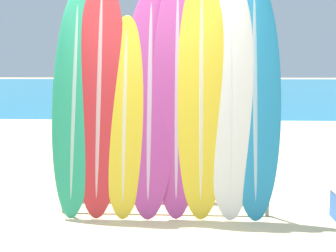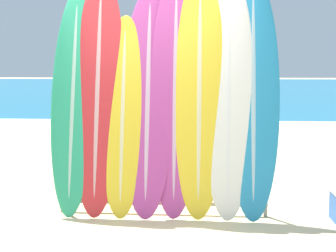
{
  "view_description": "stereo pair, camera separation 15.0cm",
  "coord_description": "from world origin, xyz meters",
  "px_view_note": "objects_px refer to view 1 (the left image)",
  "views": [
    {
      "loc": [
        0.57,
        -4.41,
        1.54
      ],
      "look_at": [
        0.26,
        1.22,
        0.85
      ],
      "focal_mm": 50.0,
      "sensor_mm": 36.0,
      "label": 1
    },
    {
      "loc": [
        0.72,
        -4.4,
        1.54
      ],
      "look_at": [
        0.26,
        1.22,
        0.85
      ],
      "focal_mm": 50.0,
      "sensor_mm": 36.0,
      "label": 2
    }
  ],
  "objects_px": {
    "surfboard_rack": "(164,172)",
    "person_far_left": "(86,96)",
    "surfboard_slot_3": "(150,99)",
    "surfboard_slot_1": "(100,92)",
    "surfboard_slot_6": "(230,93)",
    "surfboard_slot_7": "(255,94)",
    "surfboard_slot_0": "(75,100)",
    "person_near_water": "(88,97)",
    "surfboard_slot_5": "(201,94)",
    "surfboard_slot_2": "(125,115)",
    "person_mid_beach": "(184,114)",
    "surfboard_slot_4": "(177,93)"
  },
  "relations": [
    {
      "from": "surfboard_slot_4",
      "to": "surfboard_slot_6",
      "type": "bearing_deg",
      "value": -0.05
    },
    {
      "from": "surfboard_slot_7",
      "to": "person_far_left",
      "type": "xyz_separation_m",
      "value": [
        -3.15,
        5.94,
        -0.36
      ]
    },
    {
      "from": "surfboard_slot_5",
      "to": "person_mid_beach",
      "type": "bearing_deg",
      "value": 95.58
    },
    {
      "from": "surfboard_slot_5",
      "to": "surfboard_slot_1",
      "type": "bearing_deg",
      "value": 179.08
    },
    {
      "from": "surfboard_slot_4",
      "to": "person_near_water",
      "type": "bearing_deg",
      "value": 112.98
    },
    {
      "from": "surfboard_slot_6",
      "to": "person_near_water",
      "type": "height_order",
      "value": "surfboard_slot_6"
    },
    {
      "from": "surfboard_slot_7",
      "to": "person_near_water",
      "type": "distance_m",
      "value": 5.63
    },
    {
      "from": "surfboard_slot_0",
      "to": "surfboard_slot_3",
      "type": "distance_m",
      "value": 0.8
    },
    {
      "from": "surfboard_slot_0",
      "to": "person_near_water",
      "type": "distance_m",
      "value": 4.96
    },
    {
      "from": "surfboard_slot_4",
      "to": "surfboard_slot_3",
      "type": "bearing_deg",
      "value": 179.74
    },
    {
      "from": "surfboard_slot_5",
      "to": "surfboard_slot_7",
      "type": "height_order",
      "value": "surfboard_slot_5"
    },
    {
      "from": "surfboard_slot_0",
      "to": "surfboard_slot_4",
      "type": "relative_size",
      "value": 0.94
    },
    {
      "from": "surfboard_slot_6",
      "to": "person_near_water",
      "type": "bearing_deg",
      "value": 118.28
    },
    {
      "from": "surfboard_slot_1",
      "to": "surfboard_slot_6",
      "type": "height_order",
      "value": "surfboard_slot_1"
    },
    {
      "from": "surfboard_slot_0",
      "to": "surfboard_slot_6",
      "type": "xyz_separation_m",
      "value": [
        1.64,
        0.01,
        0.08
      ]
    },
    {
      "from": "person_mid_beach",
      "to": "person_far_left",
      "type": "distance_m",
      "value": 4.41
    },
    {
      "from": "surfboard_slot_4",
      "to": "surfboard_slot_7",
      "type": "xyz_separation_m",
      "value": [
        0.81,
        0.01,
        -0.01
      ]
    },
    {
      "from": "surfboard_slot_2",
      "to": "person_near_water",
      "type": "distance_m",
      "value": 5.12
    },
    {
      "from": "surfboard_rack",
      "to": "surfboard_slot_0",
      "type": "xyz_separation_m",
      "value": [
        -0.95,
        0.06,
        0.76
      ]
    },
    {
      "from": "surfboard_slot_5",
      "to": "surfboard_slot_3",
      "type": "bearing_deg",
      "value": 178.57
    },
    {
      "from": "person_far_left",
      "to": "surfboard_slot_3",
      "type": "bearing_deg",
      "value": 29.43
    },
    {
      "from": "surfboard_slot_2",
      "to": "person_near_water",
      "type": "xyz_separation_m",
      "value": [
        -1.51,
        4.89,
        -0.1
      ]
    },
    {
      "from": "surfboard_slot_3",
      "to": "person_mid_beach",
      "type": "bearing_deg",
      "value": 81.81
    },
    {
      "from": "surfboard_slot_4",
      "to": "surfboard_slot_6",
      "type": "relative_size",
      "value": 0.99
    },
    {
      "from": "surfboard_slot_5",
      "to": "surfboard_slot_7",
      "type": "distance_m",
      "value": 0.56
    },
    {
      "from": "surfboard_slot_4",
      "to": "person_far_left",
      "type": "distance_m",
      "value": 6.4
    },
    {
      "from": "surfboard_slot_0",
      "to": "person_near_water",
      "type": "relative_size",
      "value": 1.37
    },
    {
      "from": "person_near_water",
      "to": "surfboard_slot_5",
      "type": "bearing_deg",
      "value": 150.22
    },
    {
      "from": "surfboard_rack",
      "to": "surfboard_slot_6",
      "type": "distance_m",
      "value": 1.09
    },
    {
      "from": "surfboard_slot_2",
      "to": "surfboard_slot_0",
      "type": "bearing_deg",
      "value": 176.03
    },
    {
      "from": "surfboard_slot_1",
      "to": "person_mid_beach",
      "type": "xyz_separation_m",
      "value": [
        0.85,
        2.23,
        -0.44
      ]
    },
    {
      "from": "surfboard_slot_5",
      "to": "surfboard_slot_6",
      "type": "height_order",
      "value": "surfboard_slot_6"
    },
    {
      "from": "surfboard_slot_1",
      "to": "person_mid_beach",
      "type": "relative_size",
      "value": 1.64
    },
    {
      "from": "surfboard_slot_6",
      "to": "surfboard_slot_7",
      "type": "height_order",
      "value": "surfboard_slot_6"
    },
    {
      "from": "surfboard_slot_5",
      "to": "surfboard_slot_6",
      "type": "distance_m",
      "value": 0.3
    },
    {
      "from": "surfboard_slot_0",
      "to": "surfboard_slot_6",
      "type": "bearing_deg",
      "value": 0.28
    },
    {
      "from": "surfboard_slot_1",
      "to": "surfboard_slot_0",
      "type": "bearing_deg",
      "value": -177.05
    },
    {
      "from": "surfboard_rack",
      "to": "surfboard_slot_2",
      "type": "xyz_separation_m",
      "value": [
        -0.41,
        0.02,
        0.61
      ]
    },
    {
      "from": "surfboard_slot_2",
      "to": "surfboard_slot_1",
      "type": "bearing_deg",
      "value": 169.48
    },
    {
      "from": "surfboard_rack",
      "to": "surfboard_slot_2",
      "type": "height_order",
      "value": "surfboard_slot_2"
    },
    {
      "from": "surfboard_slot_1",
      "to": "surfboard_slot_3",
      "type": "relative_size",
      "value": 1.06
    },
    {
      "from": "surfboard_slot_7",
      "to": "surfboard_rack",
      "type": "bearing_deg",
      "value": -175.64
    },
    {
      "from": "surfboard_slot_7",
      "to": "surfboard_slot_1",
      "type": "bearing_deg",
      "value": -179.89
    },
    {
      "from": "surfboard_rack",
      "to": "surfboard_slot_3",
      "type": "bearing_deg",
      "value": 156.97
    },
    {
      "from": "surfboard_slot_1",
      "to": "surfboard_slot_7",
      "type": "distance_m",
      "value": 1.63
    },
    {
      "from": "surfboard_rack",
      "to": "person_far_left",
      "type": "relative_size",
      "value": 1.32
    },
    {
      "from": "surfboard_slot_0",
      "to": "surfboard_slot_5",
      "type": "xyz_separation_m",
      "value": [
        1.34,
        -0.0,
        0.07
      ]
    },
    {
      "from": "surfboard_rack",
      "to": "surfboard_slot_7",
      "type": "distance_m",
      "value": 1.25
    },
    {
      "from": "surfboard_slot_3",
      "to": "surfboard_slot_2",
      "type": "bearing_deg",
      "value": -169.64
    },
    {
      "from": "surfboard_slot_4",
      "to": "surfboard_slot_6",
      "type": "xyz_separation_m",
      "value": [
        0.55,
        -0.0,
        0.01
      ]
    }
  ]
}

